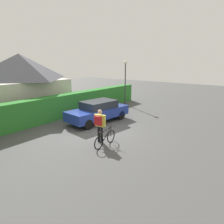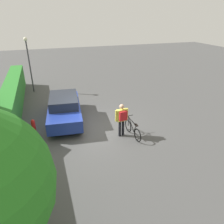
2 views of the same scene
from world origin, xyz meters
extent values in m
plane|color=#484848|center=(0.00, 0.00, 0.00)|extent=(60.00, 60.00, 0.00)
cube|color=#2B772A|center=(0.00, 4.18, 0.84)|extent=(18.99, 0.90, 1.68)
cube|color=beige|center=(-0.06, 8.26, 1.30)|extent=(5.95, 5.29, 2.61)
pyramid|color=#4C4C56|center=(-0.06, 8.26, 3.63)|extent=(6.25, 5.55, 2.04)
cube|color=navy|center=(1.43, 1.30, 0.64)|extent=(4.61, 2.22, 0.64)
cube|color=#1E232D|center=(1.52, 1.29, 1.21)|extent=(2.46, 1.78, 0.51)
cylinder|color=black|center=(3.02, 1.90, 0.32)|extent=(0.65, 0.25, 0.64)
cylinder|color=black|center=(2.85, 0.35, 0.32)|extent=(0.65, 0.25, 0.64)
cylinder|color=black|center=(0.01, 2.24, 0.32)|extent=(0.65, 0.25, 0.64)
cylinder|color=black|center=(-0.16, 0.69, 0.32)|extent=(0.65, 0.25, 0.64)
torus|color=black|center=(-0.90, -1.65, 0.33)|extent=(0.66, 0.09, 0.66)
torus|color=black|center=(-1.92, -1.72, 0.33)|extent=(0.66, 0.09, 0.66)
cylinder|color=black|center=(-1.22, -1.68, 0.60)|extent=(0.66, 0.08, 0.59)
cylinder|color=black|center=(-1.63, -1.70, 0.54)|extent=(0.24, 0.05, 0.47)
cylinder|color=black|center=(-1.35, -1.68, 0.79)|extent=(0.79, 0.09, 0.13)
cylinder|color=black|center=(-1.72, -1.71, 0.32)|extent=(0.39, 0.06, 0.05)
cylinder|color=black|center=(-0.90, -1.65, 0.60)|extent=(0.04, 0.04, 0.55)
cube|color=black|center=(-1.74, -1.71, 0.80)|extent=(0.23, 0.11, 0.06)
cylinder|color=black|center=(-0.90, -1.65, 0.91)|extent=(0.06, 0.50, 0.03)
cylinder|color=black|center=(-1.19, -1.08, 0.42)|extent=(0.13, 0.13, 0.85)
cylinder|color=black|center=(-1.17, -1.26, 0.42)|extent=(0.13, 0.13, 0.85)
cube|color=#D8CC4C|center=(-1.18, -1.17, 1.15)|extent=(0.25, 0.51, 0.60)
sphere|color=tan|center=(-1.18, -1.17, 1.60)|extent=(0.23, 0.23, 0.23)
cylinder|color=#D8CC4C|center=(-1.21, -0.88, 1.17)|extent=(0.09, 0.09, 0.57)
cylinder|color=#D8CC4C|center=(-1.15, -1.47, 1.17)|extent=(0.09, 0.09, 0.57)
cube|color=#AE191E|center=(-1.34, -1.19, 1.18)|extent=(0.20, 0.41, 0.46)
cylinder|color=#38383D|center=(7.28, 3.04, 1.92)|extent=(0.10, 0.10, 3.83)
sphere|color=#F2EDCC|center=(7.28, 3.04, 3.95)|extent=(0.28, 0.28, 0.28)
cylinder|color=red|center=(0.39, 2.99, 0.35)|extent=(0.20, 0.20, 0.70)
sphere|color=red|center=(0.39, 2.99, 0.72)|extent=(0.18, 0.18, 0.18)
camera|label=1|loc=(-8.41, -7.54, 4.04)|focal=31.92mm
camera|label=2|loc=(-9.75, 2.19, 5.63)|focal=33.85mm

